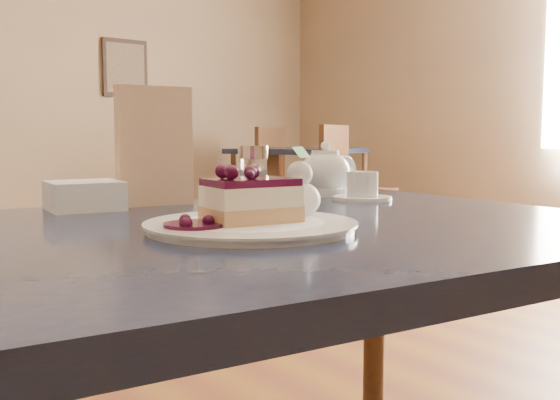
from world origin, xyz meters
TOP-DOWN VIEW (x-y plane):
  - main_table at (-0.20, 0.01)m, footprint 1.37×1.00m
  - dessert_plate at (-0.20, -0.05)m, footprint 0.30×0.30m
  - cheesecake_slice at (-0.20, -0.05)m, footprint 0.14×0.11m
  - whipped_cream at (-0.11, -0.05)m, footprint 0.06×0.06m
  - berry_sauce at (-0.29, -0.04)m, footprint 0.09×0.09m
  - tea_set at (0.24, 0.27)m, footprint 0.17×0.25m
  - menu_card at (-0.16, 0.35)m, footprint 0.15×0.05m
  - sugar_shaker at (0.04, 0.30)m, footprint 0.06×0.06m
  - napkin_stack at (-0.30, 0.36)m, footprint 0.14×0.14m
  - bg_table_far_right at (2.82, 3.57)m, footprint 1.37×2.04m

SIDE VIEW (x-z plane):
  - bg_table_far_right at x=2.82m, z-range -0.60..0.76m
  - main_table at x=-0.20m, z-range 0.32..1.12m
  - dessert_plate at x=-0.20m, z-range 0.80..0.81m
  - berry_sauce at x=-0.29m, z-range 0.81..0.82m
  - napkin_stack at x=-0.30m, z-range 0.80..0.85m
  - whipped_cream at x=-0.11m, z-range 0.81..0.87m
  - cheesecake_slice at x=-0.20m, z-range 0.81..0.88m
  - tea_set at x=0.24m, z-range 0.79..0.90m
  - sugar_shaker at x=0.04m, z-range 0.80..0.92m
  - menu_card at x=-0.16m, z-range 0.80..1.04m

